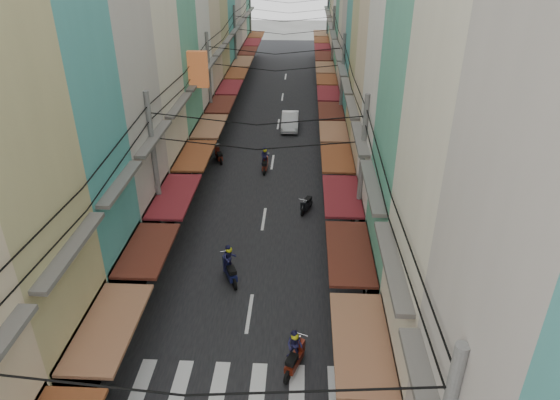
% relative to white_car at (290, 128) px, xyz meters
% --- Properties ---
extents(ground, '(160.00, 160.00, 0.00)m').
position_rel_white_car_xyz_m(ground, '(-1.02, -21.09, 0.00)').
color(ground, '#61615D').
rests_on(ground, ground).
extents(road, '(10.00, 80.00, 0.02)m').
position_rel_white_car_xyz_m(road, '(-1.02, -1.09, 0.01)').
color(road, black).
rests_on(road, ground).
extents(sidewalk_left, '(3.00, 80.00, 0.06)m').
position_rel_white_car_xyz_m(sidewalk_left, '(-7.52, -1.09, 0.03)').
color(sidewalk_left, slate).
rests_on(sidewalk_left, ground).
extents(sidewalk_right, '(3.00, 80.00, 0.06)m').
position_rel_white_car_xyz_m(sidewalk_right, '(5.48, -1.09, 0.03)').
color(sidewalk_right, slate).
rests_on(sidewalk_right, ground).
extents(crosswalk, '(7.55, 2.40, 0.01)m').
position_rel_white_car_xyz_m(crosswalk, '(-1.02, -27.09, 0.03)').
color(crosswalk, silver).
rests_on(crosswalk, ground).
extents(building_row_left, '(7.80, 67.67, 23.70)m').
position_rel_white_car_xyz_m(building_row_left, '(-8.94, -4.53, 9.78)').
color(building_row_left, silver).
rests_on(building_row_left, ground).
extents(building_row_right, '(7.80, 68.98, 22.59)m').
position_rel_white_car_xyz_m(building_row_right, '(6.90, -4.64, 9.41)').
color(building_row_right, teal).
rests_on(building_row_right, ground).
extents(utility_poles, '(10.20, 66.13, 8.20)m').
position_rel_white_car_xyz_m(utility_poles, '(-1.02, -6.08, 6.59)').
color(utility_poles, slate).
rests_on(utility_poles, ground).
extents(white_car, '(4.55, 1.79, 1.60)m').
position_rel_white_car_xyz_m(white_car, '(0.00, 0.00, 0.00)').
color(white_car, silver).
rests_on(white_car, ground).
extents(bicycle, '(1.91, 1.23, 1.23)m').
position_rel_white_car_xyz_m(bicycle, '(5.20, -18.41, 0.00)').
color(bicycle, black).
rests_on(bicycle, ground).
extents(moving_scooters, '(6.55, 20.73, 1.91)m').
position_rel_white_car_xyz_m(moving_scooters, '(-1.08, -17.35, 0.54)').
color(moving_scooters, black).
rests_on(moving_scooters, ground).
extents(parked_scooters, '(12.87, 12.72, 0.97)m').
position_rel_white_car_xyz_m(parked_scooters, '(3.46, -24.88, 0.47)').
color(parked_scooters, black).
rests_on(parked_scooters, ground).
extents(pedestrians, '(11.27, 23.17, 2.23)m').
position_rel_white_car_xyz_m(pedestrians, '(-5.02, -17.62, 1.06)').
color(pedestrians, '#29212C').
rests_on(pedestrians, ground).
extents(traffic_sign, '(0.10, 0.66, 3.03)m').
position_rel_white_car_xyz_m(traffic_sign, '(3.91, -22.58, 2.22)').
color(traffic_sign, slate).
rests_on(traffic_sign, ground).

